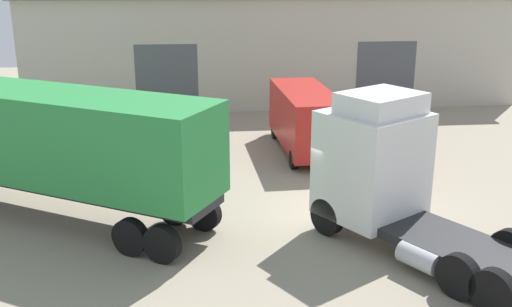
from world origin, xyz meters
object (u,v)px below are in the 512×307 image
(tractor_unit_white, at_px, (385,173))
(oil_drum, at_px, (411,169))
(delivery_van_red, at_px, (304,118))
(container_trailer_green, at_px, (40,137))

(tractor_unit_white, distance_m, oil_drum, 5.29)
(tractor_unit_white, relative_size, delivery_van_red, 1.14)
(container_trailer_green, bearing_deg, delivery_van_red, -116.22)
(container_trailer_green, bearing_deg, tractor_unit_white, -164.04)
(tractor_unit_white, xyz_separation_m, delivery_van_red, (-0.71, 8.52, -0.55))
(tractor_unit_white, distance_m, delivery_van_red, 8.56)
(container_trailer_green, relative_size, delivery_van_red, 1.89)
(container_trailer_green, xyz_separation_m, delivery_van_red, (9.10, 5.95, -1.13))
(delivery_van_red, height_order, oil_drum, delivery_van_red)
(tractor_unit_white, bearing_deg, oil_drum, -60.85)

